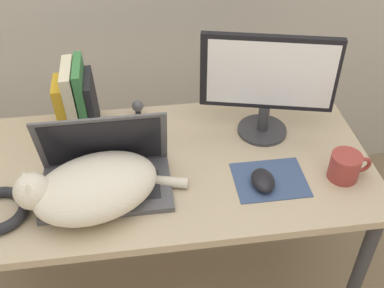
{
  "coord_description": "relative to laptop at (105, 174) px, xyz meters",
  "views": [
    {
      "loc": [
        -0.08,
        -0.8,
        1.75
      ],
      "look_at": [
        0.07,
        0.29,
        0.83
      ],
      "focal_mm": 45.0,
      "sensor_mm": 36.0,
      "label": 1
    }
  ],
  "objects": [
    {
      "name": "desk",
      "position": [
        0.19,
        0.07,
        -0.13
      ],
      "size": [
        1.28,
        0.64,
        0.73
      ],
      "color": "tan",
      "rests_on": "ground_plane"
    },
    {
      "name": "external_monitor",
      "position": [
        0.52,
        0.19,
        0.15
      ],
      "size": [
        0.42,
        0.17,
        0.36
      ],
      "color": "#333338",
      "rests_on": "desk"
    },
    {
      "name": "computer_mouse",
      "position": [
        0.46,
        -0.07,
        -0.02
      ],
      "size": [
        0.07,
        0.1,
        0.04
      ],
      "color": "black",
      "rests_on": "mousepad"
    },
    {
      "name": "cat",
      "position": [
        -0.04,
        -0.07,
        0.02
      ],
      "size": [
        0.48,
        0.35,
        0.15
      ],
      "color": "beige",
      "rests_on": "desk"
    },
    {
      "name": "mousepad",
      "position": [
        0.49,
        -0.05,
        -0.04
      ],
      "size": [
        0.22,
        0.17,
        0.0
      ],
      "color": "#384C75",
      "rests_on": "desk"
    },
    {
      "name": "book_row",
      "position": [
        -0.09,
        0.3,
        0.07
      ],
      "size": [
        0.13,
        0.17,
        0.25
      ],
      "color": "gold",
      "rests_on": "desk"
    },
    {
      "name": "mug",
      "position": [
        0.71,
        -0.06,
        -0.0
      ],
      "size": [
        0.13,
        0.09,
        0.09
      ],
      "color": "#993833",
      "rests_on": "desk"
    },
    {
      "name": "webcam",
      "position": [
        0.11,
        0.33,
        -0.0
      ],
      "size": [
        0.04,
        0.04,
        0.07
      ],
      "color": "#232328",
      "rests_on": "desk"
    },
    {
      "name": "laptop",
      "position": [
        0.0,
        0.0,
        0.0
      ],
      "size": [
        0.38,
        0.22,
        0.23
      ],
      "color": "#4C4C51",
      "rests_on": "desk"
    }
  ]
}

